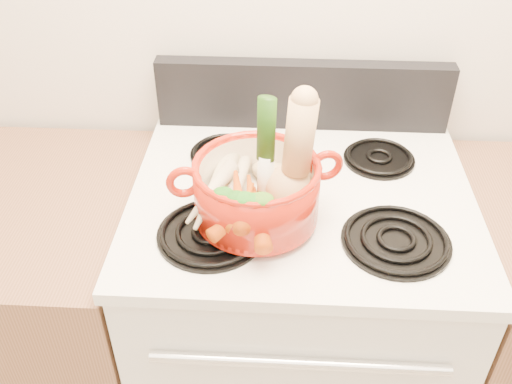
# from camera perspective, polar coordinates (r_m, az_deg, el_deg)

# --- Properties ---
(stove_body) EXTENTS (0.76, 0.65, 0.92)m
(stove_body) POSITION_cam_1_polar(r_m,az_deg,el_deg) (1.65, 3.76, -13.65)
(stove_body) COLOR silver
(stove_body) RESTS_ON floor
(cooktop) EXTENTS (0.78, 0.67, 0.03)m
(cooktop) POSITION_cam_1_polar(r_m,az_deg,el_deg) (1.31, 4.58, -0.53)
(cooktop) COLOR white
(cooktop) RESTS_ON stove_body
(control_backsplash) EXTENTS (0.76, 0.05, 0.18)m
(control_backsplash) POSITION_cam_1_polar(r_m,az_deg,el_deg) (1.51, 4.70, 9.66)
(control_backsplash) COLOR black
(control_backsplash) RESTS_ON cooktop
(oven_handle) EXTENTS (0.60, 0.02, 0.02)m
(oven_handle) POSITION_cam_1_polar(r_m,az_deg,el_deg) (1.19, 4.32, -16.72)
(oven_handle) COLOR silver
(oven_handle) RESTS_ON stove_body
(burner_front_left) EXTENTS (0.22, 0.22, 0.02)m
(burner_front_left) POSITION_cam_1_polar(r_m,az_deg,el_deg) (1.18, -4.56, -4.06)
(burner_front_left) COLOR black
(burner_front_left) RESTS_ON cooktop
(burner_front_right) EXTENTS (0.22, 0.22, 0.02)m
(burner_front_right) POSITION_cam_1_polar(r_m,az_deg,el_deg) (1.20, 13.84, -4.63)
(burner_front_right) COLOR black
(burner_front_right) RESTS_ON cooktop
(burner_back_left) EXTENTS (0.17, 0.17, 0.02)m
(burner_back_left) POSITION_cam_1_polar(r_m,az_deg,el_deg) (1.42, -3.11, 3.98)
(burner_back_left) COLOR black
(burner_back_left) RESTS_ON cooktop
(burner_back_right) EXTENTS (0.17, 0.17, 0.02)m
(burner_back_right) POSITION_cam_1_polar(r_m,az_deg,el_deg) (1.43, 12.22, 3.42)
(burner_back_right) COLOR black
(burner_back_right) RESTS_ON cooktop
(dutch_oven) EXTENTS (0.32, 0.32, 0.13)m
(dutch_oven) POSITION_cam_1_polar(r_m,az_deg,el_deg) (1.17, 0.06, 0.14)
(dutch_oven) COLOR #A2190A
(dutch_oven) RESTS_ON burner_front_left
(pot_handle_left) EXTENTS (0.07, 0.03, 0.07)m
(pot_handle_left) POSITION_cam_1_polar(r_m,az_deg,el_deg) (1.13, -7.22, 1.00)
(pot_handle_left) COLOR #A2190A
(pot_handle_left) RESTS_ON dutch_oven
(pot_handle_right) EXTENTS (0.07, 0.03, 0.07)m
(pot_handle_right) POSITION_cam_1_polar(r_m,az_deg,el_deg) (1.18, 7.05, 2.67)
(pot_handle_right) COLOR #A2190A
(pot_handle_right) RESTS_ON dutch_oven
(squash) EXTENTS (0.13, 0.12, 0.25)m
(squash) POSITION_cam_1_polar(r_m,az_deg,el_deg) (1.13, 3.75, 3.83)
(squash) COLOR tan
(squash) RESTS_ON dutch_oven
(leek) EXTENTS (0.05, 0.06, 0.25)m
(leek) POSITION_cam_1_polar(r_m,az_deg,el_deg) (1.13, 1.00, 4.15)
(leek) COLOR white
(leek) RESTS_ON dutch_oven
(ginger) EXTENTS (0.09, 0.08, 0.04)m
(ginger) POSITION_cam_1_polar(r_m,az_deg,el_deg) (1.26, 1.27, 2.11)
(ginger) COLOR #D6BD84
(ginger) RESTS_ON dutch_oven
(parsnip_0) EXTENTS (0.06, 0.20, 0.05)m
(parsnip_0) POSITION_cam_1_polar(r_m,az_deg,el_deg) (1.22, -2.45, 0.83)
(parsnip_0) COLOR beige
(parsnip_0) RESTS_ON dutch_oven
(parsnip_1) EXTENTS (0.10, 0.23, 0.07)m
(parsnip_1) POSITION_cam_1_polar(r_m,az_deg,el_deg) (1.19, -4.22, 0.34)
(parsnip_1) COLOR beige
(parsnip_1) RESTS_ON dutch_oven
(parsnip_2) EXTENTS (0.05, 0.18, 0.05)m
(parsnip_2) POSITION_cam_1_polar(r_m,az_deg,el_deg) (1.23, -1.46, 1.83)
(parsnip_2) COLOR beige
(parsnip_2) RESTS_ON dutch_oven
(parsnip_3) EXTENTS (0.11, 0.18, 0.06)m
(parsnip_3) POSITION_cam_1_polar(r_m,az_deg,el_deg) (1.17, -4.62, 0.03)
(parsnip_3) COLOR beige
(parsnip_3) RESTS_ON dutch_oven
(carrot_0) EXTENTS (0.07, 0.18, 0.05)m
(carrot_0) POSITION_cam_1_polar(r_m,az_deg,el_deg) (1.13, 0.24, -2.61)
(carrot_0) COLOR #CD440A
(carrot_0) RESTS_ON dutch_oven
(carrot_1) EXTENTS (0.12, 0.13, 0.04)m
(carrot_1) POSITION_cam_1_polar(r_m,az_deg,el_deg) (1.12, -1.80, -2.62)
(carrot_1) COLOR #DB4E0A
(carrot_1) RESTS_ON dutch_oven
(carrot_2) EXTENTS (0.05, 0.17, 0.05)m
(carrot_2) POSITION_cam_1_polar(r_m,az_deg,el_deg) (1.15, -0.49, -1.08)
(carrot_2) COLOR #D7570A
(carrot_2) RESTS_ON dutch_oven
(carrot_3) EXTENTS (0.06, 0.15, 0.04)m
(carrot_3) POSITION_cam_1_polar(r_m,az_deg,el_deg) (1.13, -1.29, -1.53)
(carrot_3) COLOR orange
(carrot_3) RESTS_ON dutch_oven
(carrot_4) EXTENTS (0.06, 0.18, 0.05)m
(carrot_4) POSITION_cam_1_polar(r_m,az_deg,el_deg) (1.13, -1.75, -0.86)
(carrot_4) COLOR #CA4E0A
(carrot_4) RESTS_ON dutch_oven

